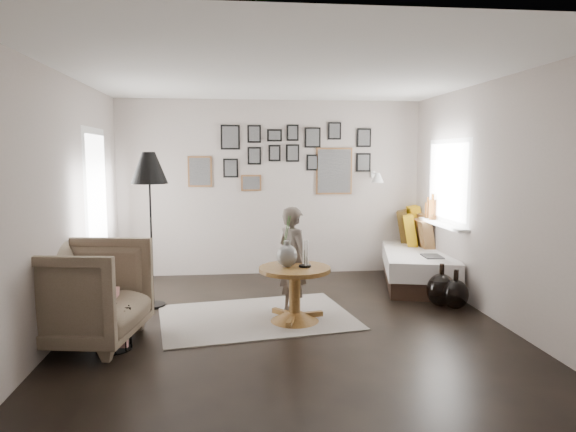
{
  "coord_description": "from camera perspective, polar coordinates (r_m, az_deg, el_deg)",
  "views": [
    {
      "loc": [
        -0.56,
        -5.25,
        1.78
      ],
      "look_at": [
        0.05,
        0.5,
        1.1
      ],
      "focal_mm": 32.0,
      "sensor_mm": 36.0,
      "label": 1
    }
  ],
  "objects": [
    {
      "name": "ground",
      "position": [
        5.58,
        0.04,
        -11.92
      ],
      "size": [
        4.8,
        4.8,
        0.0
      ],
      "primitive_type": "plane",
      "color": "black",
      "rests_on": "ground"
    },
    {
      "name": "wall_back",
      "position": [
        7.69,
        -1.88,
        3.12
      ],
      "size": [
        4.5,
        0.0,
        4.5
      ],
      "primitive_type": "plane",
      "rotation": [
        1.57,
        0.0,
        0.0
      ],
      "color": "#AA9E95",
      "rests_on": "ground"
    },
    {
      "name": "wall_front",
      "position": [
        2.95,
        5.03,
        -2.71
      ],
      "size": [
        4.5,
        0.0,
        4.5
      ],
      "primitive_type": "plane",
      "rotation": [
        -1.57,
        0.0,
        0.0
      ],
      "color": "#AA9E95",
      "rests_on": "ground"
    },
    {
      "name": "wall_left",
      "position": [
        5.54,
        -23.79,
        1.16
      ],
      "size": [
        0.0,
        4.8,
        4.8
      ],
      "primitive_type": "plane",
      "rotation": [
        1.57,
        0.0,
        1.57
      ],
      "color": "#AA9E95",
      "rests_on": "ground"
    },
    {
      "name": "wall_right",
      "position": [
        5.98,
        22.02,
        1.61
      ],
      "size": [
        0.0,
        4.8,
        4.8
      ],
      "primitive_type": "plane",
      "rotation": [
        1.57,
        0.0,
        -1.57
      ],
      "color": "#AA9E95",
      "rests_on": "ground"
    },
    {
      "name": "ceiling",
      "position": [
        5.35,
        0.04,
        15.52
      ],
      "size": [
        4.8,
        4.8,
        0.0
      ],
      "primitive_type": "plane",
      "rotation": [
        3.14,
        0.0,
        0.0
      ],
      "color": "white",
      "rests_on": "wall_back"
    },
    {
      "name": "door_left",
      "position": [
        6.71,
        -20.48,
        0.03
      ],
      "size": [
        0.0,
        2.14,
        2.14
      ],
      "color": "white",
      "rests_on": "wall_left"
    },
    {
      "name": "window_right",
      "position": [
        7.19,
        16.34,
        -0.34
      ],
      "size": [
        0.15,
        1.32,
        1.3
      ],
      "color": "white",
      "rests_on": "wall_right"
    },
    {
      "name": "gallery_wall",
      "position": [
        7.68,
        0.27,
        6.43
      ],
      "size": [
        2.74,
        0.03,
        1.08
      ],
      "color": "brown",
      "rests_on": "wall_back"
    },
    {
      "name": "wall_sconce",
      "position": [
        7.69,
        9.89,
        4.24
      ],
      "size": [
        0.18,
        0.36,
        0.16
      ],
      "color": "white",
      "rests_on": "wall_back"
    },
    {
      "name": "rug",
      "position": [
        5.79,
        -3.49,
        -11.14
      ],
      "size": [
        2.28,
        1.77,
        0.01
      ],
      "primitive_type": "cube",
      "rotation": [
        0.0,
        0.0,
        0.17
      ],
      "color": "silver",
      "rests_on": "ground"
    },
    {
      "name": "pedestal_table",
      "position": [
        5.56,
        0.75,
        -8.95
      ],
      "size": [
        0.77,
        0.77,
        0.6
      ],
      "rotation": [
        0.0,
        0.0,
        -0.07
      ],
      "color": "brown",
      "rests_on": "ground"
    },
    {
      "name": "vase",
      "position": [
        5.46,
        -0.1,
        -3.95
      ],
      "size": [
        0.22,
        0.22,
        0.55
      ],
      "color": "black",
      "rests_on": "pedestal_table"
    },
    {
      "name": "candles",
      "position": [
        5.47,
        1.9,
        -4.26
      ],
      "size": [
        0.13,
        0.13,
        0.28
      ],
      "color": "black",
      "rests_on": "pedestal_table"
    },
    {
      "name": "daybed",
      "position": [
        7.57,
        13.88,
        -4.58
      ],
      "size": [
        1.36,
        2.23,
        1.03
      ],
      "rotation": [
        0.0,
        0.0,
        -0.24
      ],
      "color": "black",
      "rests_on": "ground"
    },
    {
      "name": "magazine_on_daybed",
      "position": [
        6.95,
        15.74,
        -4.33
      ],
      "size": [
        0.25,
        0.33,
        0.02
      ],
      "primitive_type": "cube",
      "rotation": [
        0.0,
        0.0,
        -0.07
      ],
      "color": "black",
      "rests_on": "daybed"
    },
    {
      "name": "armchair",
      "position": [
        5.26,
        -21.86,
        -7.97
      ],
      "size": [
        1.24,
        1.21,
        0.98
      ],
      "primitive_type": "imported",
      "rotation": [
        0.0,
        0.0,
        1.41
      ],
      "color": "brown",
      "rests_on": "ground"
    },
    {
      "name": "armchair_cushion",
      "position": [
        5.31,
        -21.4,
        -7.96
      ],
      "size": [
        0.53,
        0.54,
        0.2
      ],
      "primitive_type": "cube",
      "rotation": [
        -0.21,
        0.0,
        -0.2
      ],
      "color": "silver",
      "rests_on": "armchair"
    },
    {
      "name": "floor_lamp",
      "position": [
        6.14,
        -15.16,
        4.54
      ],
      "size": [
        0.43,
        0.43,
        1.82
      ],
      "rotation": [
        0.0,
        0.0,
        0.04
      ],
      "color": "black",
      "rests_on": "ground"
    },
    {
      "name": "magazine_basket",
      "position": [
        5.1,
        -18.8,
        -11.81
      ],
      "size": [
        0.31,
        0.31,
        0.39
      ],
      "rotation": [
        0.0,
        0.0,
        -0.01
      ],
      "color": "black",
      "rests_on": "ground"
    },
    {
      "name": "demijohn_large",
      "position": [
        6.41,
        16.65,
        -7.86
      ],
      "size": [
        0.34,
        0.34,
        0.51
      ],
      "color": "black",
      "rests_on": "ground"
    },
    {
      "name": "demijohn_small",
      "position": [
        6.36,
        18.1,
        -8.24
      ],
      "size": [
        0.3,
        0.3,
        0.47
      ],
      "color": "black",
      "rests_on": "ground"
    },
    {
      "name": "child",
      "position": [
        5.79,
        0.6,
        -4.96
      ],
      "size": [
        0.49,
        0.53,
        1.22
      ],
      "primitive_type": "imported",
      "rotation": [
        0.0,
        0.0,
        2.15
      ],
      "color": "#544942",
      "rests_on": "ground"
    }
  ]
}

